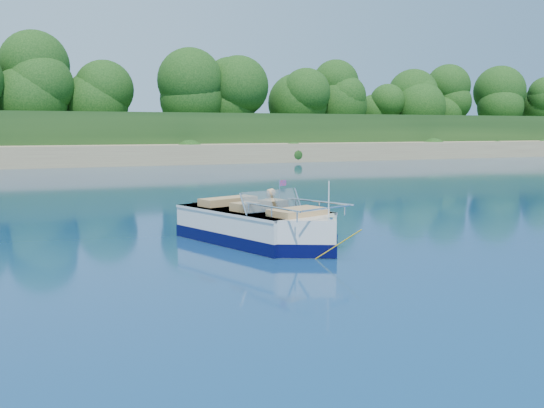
% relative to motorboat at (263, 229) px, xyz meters
% --- Properties ---
extents(ground, '(160.00, 160.00, 0.00)m').
position_rel_motorboat_xyz_m(ground, '(-0.59, -2.91, -0.36)').
color(ground, '#0A214B').
rests_on(ground, ground).
extents(shoreline, '(170.00, 59.00, 6.00)m').
position_rel_motorboat_xyz_m(shoreline, '(-0.59, 60.86, 0.62)').
color(shoreline, '#9D7D5B').
rests_on(shoreline, ground).
extents(treeline, '(150.00, 7.12, 8.19)m').
position_rel_motorboat_xyz_m(treeline, '(-0.55, 38.10, 5.19)').
color(treeline, black).
rests_on(treeline, ground).
extents(motorboat, '(3.09, 5.32, 1.85)m').
position_rel_motorboat_xyz_m(motorboat, '(0.00, 0.00, 0.00)').
color(motorboat, silver).
rests_on(motorboat, ground).
extents(tow_tube, '(1.44, 1.44, 0.33)m').
position_rel_motorboat_xyz_m(tow_tube, '(1.17, 2.34, -0.27)').
color(tow_tube, '#E4AD08').
rests_on(tow_tube, ground).
extents(boy, '(0.70, 0.92, 1.65)m').
position_rel_motorboat_xyz_m(boy, '(1.10, 2.33, -0.36)').
color(boy, tan).
rests_on(boy, ground).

